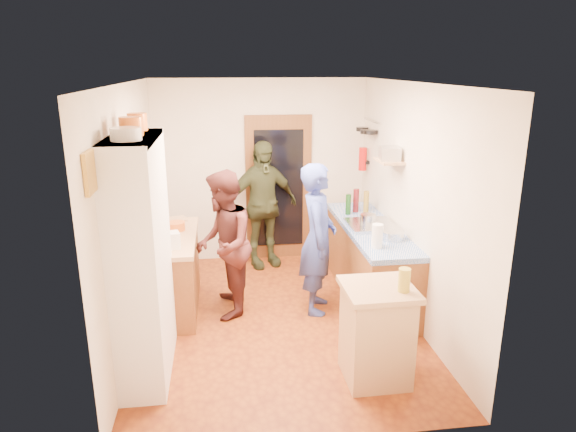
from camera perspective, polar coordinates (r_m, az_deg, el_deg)
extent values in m
cube|color=#8D4112|center=(5.95, -1.23, -11.43)|extent=(3.00, 4.00, 0.02)
cube|color=silver|center=(5.26, -1.41, 14.69)|extent=(3.00, 4.00, 0.02)
cube|color=silver|center=(7.41, -3.02, 4.99)|extent=(3.00, 0.02, 2.60)
cube|color=silver|center=(3.58, 2.23, -7.86)|extent=(3.00, 0.02, 2.60)
cube|color=silver|center=(5.51, -17.12, 0.22)|extent=(0.02, 4.00, 2.60)
cube|color=silver|center=(5.81, 13.65, 1.32)|extent=(0.02, 4.00, 2.60)
cube|color=brown|center=(7.44, -1.05, 3.10)|extent=(0.95, 0.06, 2.10)
cube|color=black|center=(7.41, -1.02, 3.04)|extent=(0.70, 0.02, 1.70)
cube|color=white|center=(4.79, -15.92, -4.66)|extent=(0.40, 1.20, 2.20)
cube|color=white|center=(4.52, -17.00, 8.22)|extent=(0.40, 1.14, 0.04)
cylinder|color=white|center=(4.28, -17.58, 8.68)|extent=(0.24, 0.24, 0.10)
cylinder|color=orange|center=(4.54, -17.04, 9.50)|extent=(0.20, 0.20, 0.16)
cylinder|color=orange|center=(4.89, -16.40, 10.00)|extent=(0.17, 0.17, 0.16)
cube|color=brown|center=(6.18, -12.94, -6.32)|extent=(0.60, 1.40, 0.85)
cube|color=tan|center=(6.02, -13.21, -2.36)|extent=(0.64, 1.44, 0.05)
cube|color=white|center=(5.56, -13.18, -2.70)|extent=(0.27, 0.21, 0.18)
cylinder|color=white|center=(5.89, -13.85, -1.70)|extent=(0.18, 0.18, 0.17)
cylinder|color=orange|center=(6.17, -12.35, -1.11)|extent=(0.23, 0.23, 0.10)
cube|color=tan|center=(6.56, -12.60, -0.40)|extent=(0.35, 0.30, 0.02)
cube|color=brown|center=(6.44, 8.96, -5.17)|extent=(0.60, 2.20, 0.84)
cube|color=#063EAC|center=(6.29, 9.14, -1.36)|extent=(0.62, 2.22, 0.06)
cube|color=silver|center=(6.25, 9.23, -1.00)|extent=(0.55, 0.58, 0.04)
cylinder|color=silver|center=(6.19, 8.88, -0.37)|extent=(0.19, 0.19, 0.12)
cylinder|color=#143F14|center=(6.69, 6.71, 1.29)|extent=(0.08, 0.08, 0.27)
cylinder|color=#591419|center=(6.81, 7.56, 1.72)|extent=(0.09, 0.09, 0.31)
cylinder|color=olive|center=(6.82, 8.68, 1.59)|extent=(0.09, 0.09, 0.28)
cylinder|color=white|center=(5.52, 9.89, -2.20)|extent=(0.15, 0.15, 0.26)
cylinder|color=silver|center=(5.83, 11.53, -2.10)|extent=(0.29, 0.29, 0.10)
cube|color=tan|center=(4.81, 9.77, -12.97)|extent=(0.56, 0.56, 0.86)
cube|color=tan|center=(4.60, 10.05, -8.03)|extent=(0.63, 0.63, 0.05)
cube|color=white|center=(4.63, 9.27, -7.71)|extent=(0.35, 0.29, 0.02)
cylinder|color=#AD9E2D|center=(4.51, 12.79, -6.95)|extent=(0.11, 0.11, 0.21)
cylinder|color=silver|center=(7.08, 9.27, 10.42)|extent=(0.02, 0.65, 0.02)
cylinder|color=black|center=(6.91, 9.15, 9.19)|extent=(0.18, 0.18, 0.05)
cylinder|color=black|center=(7.11, 8.68, 9.25)|extent=(0.16, 0.16, 0.05)
cylinder|color=black|center=(7.30, 8.25, 9.53)|extent=(0.17, 0.17, 0.05)
cube|color=tan|center=(6.09, 11.17, 6.02)|extent=(0.26, 0.42, 0.03)
cube|color=silver|center=(6.08, 11.22, 6.85)|extent=(0.27, 0.33, 0.15)
cube|color=black|center=(7.34, 8.74, 5.91)|extent=(0.06, 0.10, 0.04)
cylinder|color=red|center=(7.31, 8.30, 6.29)|extent=(0.11, 0.11, 0.32)
cube|color=gold|center=(3.86, -21.19, 4.52)|extent=(0.03, 0.25, 0.30)
imported|color=#334399|center=(5.82, 3.65, -2.64)|extent=(0.54, 0.71, 1.74)
imported|color=#461E1C|center=(5.83, -6.86, -3.04)|extent=(0.67, 0.84, 1.68)
imported|color=#31371E|center=(7.17, -2.81, 1.28)|extent=(1.13, 0.75, 1.79)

